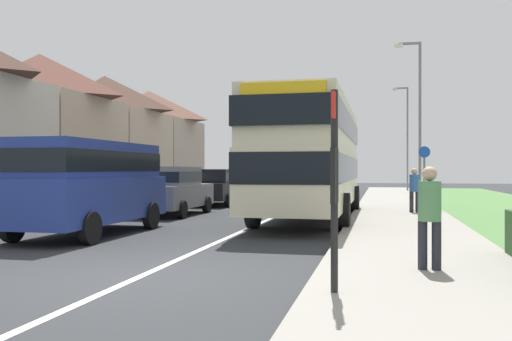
# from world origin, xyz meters

# --- Properties ---
(ground_plane) EXTENTS (120.00, 120.00, 0.00)m
(ground_plane) POSITION_xyz_m (0.00, 0.00, 0.00)
(ground_plane) COLOR #2D3033
(lane_marking_centre) EXTENTS (0.14, 60.00, 0.01)m
(lane_marking_centre) POSITION_xyz_m (0.00, 8.00, 0.00)
(lane_marking_centre) COLOR silver
(lane_marking_centre) RESTS_ON ground_plane
(pavement_near_side) EXTENTS (3.20, 68.00, 0.12)m
(pavement_near_side) POSITION_xyz_m (4.20, 6.00, 0.06)
(pavement_near_side) COLOR gray
(pavement_near_side) RESTS_ON ground_plane
(double_decker_bus) EXTENTS (2.80, 10.92, 3.70)m
(double_decker_bus) POSITION_xyz_m (1.35, 10.16, 2.14)
(double_decker_bus) COLOR beige
(double_decker_bus) RESTS_ON ground_plane
(parked_van_blue) EXTENTS (2.11, 5.19, 2.30)m
(parked_van_blue) POSITION_xyz_m (-3.50, 4.65, 1.36)
(parked_van_blue) COLOR navy
(parked_van_blue) RESTS_ON ground_plane
(parked_car_grey) EXTENTS (1.93, 4.25, 1.72)m
(parked_car_grey) POSITION_xyz_m (-3.70, 10.66, 0.94)
(parked_car_grey) COLOR slate
(parked_car_grey) RESTS_ON ground_plane
(parked_car_black) EXTENTS (1.97, 4.51, 1.64)m
(parked_car_black) POSITION_xyz_m (-3.71, 16.27, 0.90)
(parked_car_black) COLOR black
(parked_car_black) RESTS_ON ground_plane
(parked_car_silver) EXTENTS (1.91, 3.99, 1.65)m
(parked_car_silver) POSITION_xyz_m (-3.59, 21.69, 0.90)
(parked_car_silver) COLOR #B7B7BC
(parked_car_silver) RESTS_ON ground_plane
(pedestrian_at_stop) EXTENTS (0.34, 0.34, 1.67)m
(pedestrian_at_stop) POSITION_xyz_m (4.27, 0.95, 0.98)
(pedestrian_at_stop) COLOR #23232D
(pedestrian_at_stop) RESTS_ON ground_plane
(pedestrian_walking_away) EXTENTS (0.34, 0.34, 1.67)m
(pedestrian_walking_away) POSITION_xyz_m (4.71, 12.33, 0.98)
(pedestrian_walking_away) COLOR #23232D
(pedestrian_walking_away) RESTS_ON ground_plane
(bus_stop_sign) EXTENTS (0.09, 0.52, 2.60)m
(bus_stop_sign) POSITION_xyz_m (3.00, -0.88, 1.54)
(bus_stop_sign) COLOR black
(bus_stop_sign) RESTS_ON ground_plane
(cycle_route_sign) EXTENTS (0.44, 0.08, 2.52)m
(cycle_route_sign) POSITION_xyz_m (5.20, 14.37, 1.43)
(cycle_route_sign) COLOR slate
(cycle_route_sign) RESTS_ON ground_plane
(street_lamp_mid) EXTENTS (1.14, 0.20, 7.13)m
(street_lamp_mid) POSITION_xyz_m (5.10, 16.94, 4.11)
(street_lamp_mid) COLOR slate
(street_lamp_mid) RESTS_ON ground_plane
(street_lamp_far) EXTENTS (1.14, 0.20, 7.56)m
(street_lamp_far) POSITION_xyz_m (5.35, 33.31, 4.33)
(street_lamp_far) COLOR slate
(street_lamp_far) RESTS_ON ground_plane
(house_terrace_far_side) EXTENTS (6.26, 25.25, 7.20)m
(house_terrace_far_side) POSITION_xyz_m (-12.45, 18.91, 3.60)
(house_terrace_far_side) COLOR beige
(house_terrace_far_side) RESTS_ON ground_plane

